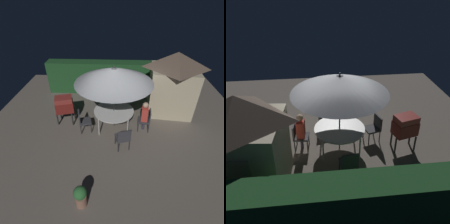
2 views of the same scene
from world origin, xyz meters
TOP-DOWN VIEW (x-y plane):
  - ground_plane at (0.00, 0.00)m, footprint 11.00×11.00m
  - hedge_backdrop at (0.00, 3.50)m, footprint 7.44×0.71m
  - garden_shed at (2.30, 1.75)m, footprint 2.14×1.96m
  - patio_table at (-0.16, 0.43)m, footprint 1.57×1.57m
  - patio_umbrella at (-0.16, 0.43)m, footprint 2.82×2.82m
  - bbq_grill at (-2.18, 0.65)m, footprint 0.81×0.66m
  - chair_near_shed at (1.11, 0.29)m, footprint 0.51×0.51m
  - chair_far_side at (-0.27, 1.73)m, footprint 0.50×0.50m
  - chair_toward_hedge at (-1.36, 0.10)m, footprint 0.57×0.57m
  - chair_toward_house at (0.20, -0.82)m, footprint 0.57×0.58m
  - potted_plant_by_shed at (-0.89, -2.89)m, footprint 0.35×0.35m
  - person_in_red at (1.03, 0.30)m, footprint 0.28×0.36m

SIDE VIEW (x-z plane):
  - ground_plane at x=0.00m, z-range 0.00..0.00m
  - potted_plant_by_shed at x=-0.89m, z-range 0.02..0.72m
  - chair_near_shed at x=1.11m, z-range 0.07..0.97m
  - chair_far_side at x=-0.27m, z-range 0.07..0.97m
  - chair_toward_hedge at x=-1.36m, z-range 0.07..0.97m
  - chair_toward_house at x=0.20m, z-range 0.07..0.97m
  - patio_table at x=-0.16m, z-range 0.34..1.12m
  - person_in_red at x=1.03m, z-range 0.15..1.41m
  - hedge_backdrop at x=0.00m, z-range 0.00..1.65m
  - bbq_grill at x=-2.18m, z-range 0.25..1.45m
  - garden_shed at x=2.30m, z-range 0.03..2.73m
  - patio_umbrella at x=-0.16m, z-range 0.96..3.56m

